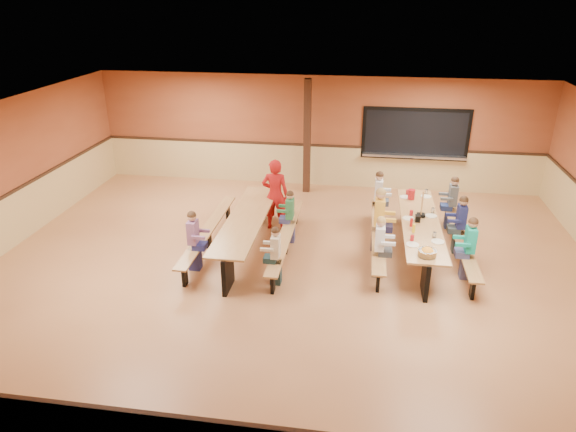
# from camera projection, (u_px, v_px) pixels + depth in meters

# --- Properties ---
(ground) EXTENTS (12.00, 12.00, 0.00)m
(ground) POSITION_uv_depth(u_px,v_px,m) (290.00, 271.00, 9.97)
(ground) COLOR #A4663E
(ground) RESTS_ON ground
(room_envelope) EXTENTS (12.04, 10.04, 3.02)m
(room_envelope) POSITION_uv_depth(u_px,v_px,m) (290.00, 240.00, 9.69)
(room_envelope) COLOR brown
(room_envelope) RESTS_ON ground
(kitchen_pass_through) EXTENTS (2.78, 0.28, 1.38)m
(kitchen_pass_through) POSITION_uv_depth(u_px,v_px,m) (415.00, 136.00, 13.50)
(kitchen_pass_through) COLOR black
(kitchen_pass_through) RESTS_ON ground
(structural_post) EXTENTS (0.18, 0.18, 3.00)m
(structural_post) POSITION_uv_depth(u_px,v_px,m) (307.00, 137.00, 13.38)
(structural_post) COLOR black
(structural_post) RESTS_ON ground
(cafeteria_table_main) EXTENTS (1.91, 3.70, 0.74)m
(cafeteria_table_main) POSITION_uv_depth(u_px,v_px,m) (419.00, 231.00, 10.43)
(cafeteria_table_main) COLOR #AA7843
(cafeteria_table_main) RESTS_ON ground
(cafeteria_table_second) EXTENTS (1.91, 3.70, 0.74)m
(cafeteria_table_second) POSITION_uv_depth(u_px,v_px,m) (247.00, 227.00, 10.60)
(cafeteria_table_second) COLOR #AA7843
(cafeteria_table_second) RESTS_ON ground
(seated_child_white_left) EXTENTS (0.37, 0.30, 1.21)m
(seated_child_white_left) POSITION_uv_depth(u_px,v_px,m) (379.00, 247.00, 9.60)
(seated_child_white_left) COLOR white
(seated_child_white_left) RESTS_ON ground
(seated_adult_yellow) EXTENTS (0.43, 0.36, 1.34)m
(seated_adult_yellow) POSITION_uv_depth(u_px,v_px,m) (379.00, 220.00, 10.57)
(seated_adult_yellow) COLOR gold
(seated_adult_yellow) RESTS_ON ground
(seated_child_grey_left) EXTENTS (0.38, 0.31, 1.23)m
(seated_child_grey_left) POSITION_uv_depth(u_px,v_px,m) (378.00, 198.00, 11.87)
(seated_child_grey_left) COLOR white
(seated_child_grey_left) RESTS_ON ground
(seated_child_teal_right) EXTENTS (0.38, 0.31, 1.22)m
(seated_child_teal_right) POSITION_uv_depth(u_px,v_px,m) (469.00, 249.00, 9.52)
(seated_child_teal_right) COLOR #119B84
(seated_child_teal_right) RESTS_ON ground
(seated_child_navy_right) EXTENTS (0.38, 0.31, 1.23)m
(seated_child_navy_right) POSITION_uv_depth(u_px,v_px,m) (460.00, 225.00, 10.48)
(seated_child_navy_right) COLOR #1A1F50
(seated_child_navy_right) RESTS_ON ground
(seated_child_char_right) EXTENTS (0.37, 0.31, 1.22)m
(seated_child_char_right) POSITION_uv_depth(u_px,v_px,m) (452.00, 203.00, 11.57)
(seated_child_char_right) COLOR #4D5358
(seated_child_char_right) RESTS_ON ground
(seated_child_purple_sec) EXTENTS (0.37, 0.30, 1.20)m
(seated_child_purple_sec) POSITION_uv_depth(u_px,v_px,m) (194.00, 241.00, 9.84)
(seated_child_purple_sec) COLOR #855682
(seated_child_purple_sec) RESTS_ON ground
(seated_child_green_sec) EXTENTS (0.34, 0.28, 1.15)m
(seated_child_green_sec) POSITION_uv_depth(u_px,v_px,m) (290.00, 217.00, 10.95)
(seated_child_green_sec) COLOR #2E7243
(seated_child_green_sec) RESTS_ON ground
(seated_child_tan_sec) EXTENTS (0.33, 0.27, 1.13)m
(seated_child_tan_sec) POSITION_uv_depth(u_px,v_px,m) (276.00, 256.00, 9.35)
(seated_child_tan_sec) COLOR beige
(seated_child_tan_sec) RESTS_ON ground
(standing_woman) EXTENTS (0.61, 0.40, 1.64)m
(standing_woman) POSITION_uv_depth(u_px,v_px,m) (275.00, 195.00, 11.48)
(standing_woman) COLOR #A91313
(standing_woman) RESTS_ON ground
(punch_pitcher) EXTENTS (0.16, 0.16, 0.22)m
(punch_pitcher) POSITION_uv_depth(u_px,v_px,m) (411.00, 194.00, 11.41)
(punch_pitcher) COLOR #AC171C
(punch_pitcher) RESTS_ON cafeteria_table_main
(chip_bowl) EXTENTS (0.32, 0.32, 0.15)m
(chip_bowl) POSITION_uv_depth(u_px,v_px,m) (427.00, 252.00, 8.95)
(chip_bowl) COLOR #FFA728
(chip_bowl) RESTS_ON cafeteria_table_main
(napkin_dispenser) EXTENTS (0.10, 0.14, 0.13)m
(napkin_dispenser) POSITION_uv_depth(u_px,v_px,m) (418.00, 218.00, 10.31)
(napkin_dispenser) COLOR black
(napkin_dispenser) RESTS_ON cafeteria_table_main
(condiment_mustard) EXTENTS (0.06, 0.06, 0.17)m
(condiment_mustard) POSITION_uv_depth(u_px,v_px,m) (414.00, 228.00, 9.84)
(condiment_mustard) COLOR yellow
(condiment_mustard) RESTS_ON cafeteria_table_main
(condiment_ketchup) EXTENTS (0.06, 0.06, 0.17)m
(condiment_ketchup) POSITION_uv_depth(u_px,v_px,m) (411.00, 222.00, 10.09)
(condiment_ketchup) COLOR #B2140F
(condiment_ketchup) RESTS_ON cafeteria_table_main
(table_paddle) EXTENTS (0.16, 0.16, 0.56)m
(table_paddle) POSITION_uv_depth(u_px,v_px,m) (421.00, 210.00, 10.51)
(table_paddle) COLOR black
(table_paddle) RESTS_ON cafeteria_table_main
(place_settings) EXTENTS (0.65, 3.30, 0.11)m
(place_settings) POSITION_uv_depth(u_px,v_px,m) (421.00, 219.00, 10.32)
(place_settings) COLOR beige
(place_settings) RESTS_ON cafeteria_table_main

